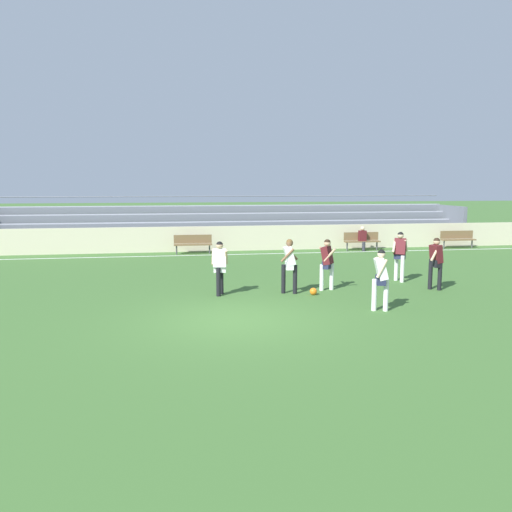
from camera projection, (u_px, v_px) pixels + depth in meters
ground_plane at (237, 320)px, 12.71m from camera, size 160.00×160.00×0.00m
field_line_sideline at (206, 255)px, 24.25m from camera, size 44.00×0.12×0.01m
sideline_wall at (204, 239)px, 25.53m from camera, size 48.00×0.16×1.24m
bleacher_stand at (232, 224)px, 28.44m from camera, size 25.89×3.58×2.63m
bench_near_bin at (458, 238)px, 26.74m from camera, size 1.80×0.40×0.90m
bench_near_wall_gap at (362, 239)px, 25.93m from camera, size 1.80×0.40×0.90m
bench_far_left at (193, 242)px, 24.62m from camera, size 1.80×0.40×0.90m
spectator_seated at (363, 237)px, 25.80m from camera, size 0.36×0.42×1.21m
player_white_overlapping at (289, 261)px, 15.66m from camera, size 0.63×0.48×1.67m
player_dark_pressing_high at (327, 260)px, 16.17m from camera, size 0.49×0.72×1.61m
player_dark_challenging at (400, 252)px, 17.60m from camera, size 0.70×0.52×1.71m
player_white_wide_left at (381, 275)px, 13.52m from camera, size 0.42×0.53×1.63m
player_white_trailing_run at (220, 263)px, 15.43m from camera, size 0.51×0.50×1.63m
player_dark_on_ball at (436, 259)px, 16.22m from camera, size 0.58×0.46×1.65m
soccer_ball at (313, 291)px, 15.57m from camera, size 0.22×0.22×0.22m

